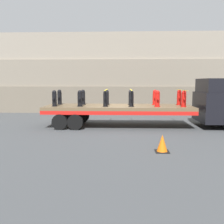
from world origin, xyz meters
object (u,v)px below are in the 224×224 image
at_px(fire_hydrant_black_far_0, 60,97).
at_px(fire_hydrant_black_near_0, 54,99).
at_px(fire_hydrant_black_far_1, 83,97).
at_px(fire_hydrant_red_near_4, 157,99).
at_px(fire_hydrant_black_far_3, 131,97).
at_px(truck_cab, 220,103).
at_px(fire_hydrant_red_far_5, 179,98).
at_px(traffic_cone, 162,144).
at_px(fire_hydrant_red_near_5, 184,99).
at_px(fire_hydrant_black_far_2, 107,97).
at_px(fire_hydrant_black_near_3, 131,99).
at_px(fire_hydrant_black_near_1, 80,99).
at_px(fire_hydrant_black_near_2, 105,99).
at_px(fire_hydrant_red_far_4, 155,97).
at_px(flatbed_trailer, 110,109).

bearing_deg(fire_hydrant_black_far_0, fire_hydrant_black_near_0, -90.00).
relative_size(fire_hydrant_black_far_1, fire_hydrant_red_near_4, 1.00).
bearing_deg(fire_hydrant_black_far_3, fire_hydrant_black_far_1, 180.00).
bearing_deg(truck_cab, fire_hydrant_black_far_3, 173.56).
distance_m(fire_hydrant_black_far_0, fire_hydrant_red_near_4, 5.72).
distance_m(fire_hydrant_red_near_4, fire_hydrant_red_far_5, 1.79).
relative_size(fire_hydrant_black_far_3, traffic_cone, 1.41).
relative_size(truck_cab, fire_hydrant_black_near_0, 3.06).
height_order(fire_hydrant_red_near_4, fire_hydrant_red_near_5, same).
relative_size(fire_hydrant_black_far_0, traffic_cone, 1.41).
bearing_deg(fire_hydrant_black_near_0, fire_hydrant_black_far_2, 21.73).
bearing_deg(truck_cab, fire_hydrant_red_near_4, -171.04).
height_order(fire_hydrant_black_near_0, fire_hydrant_black_near_3, same).
distance_m(fire_hydrant_black_near_1, fire_hydrant_red_far_5, 5.72).
relative_size(fire_hydrant_black_near_3, fire_hydrant_red_far_5, 1.00).
height_order(fire_hydrant_black_far_3, fire_hydrant_red_near_5, same).
xyz_separation_m(fire_hydrant_black_far_3, traffic_cone, (0.97, -5.76, -1.30)).
distance_m(fire_hydrant_black_near_2, fire_hydrant_black_far_2, 1.12).
distance_m(fire_hydrant_black_far_0, fire_hydrant_black_far_3, 4.21).
height_order(fire_hydrant_black_near_1, fire_hydrant_red_far_4, same).
height_order(fire_hydrant_black_far_3, fire_hydrant_red_far_4, same).
bearing_deg(fire_hydrant_red_near_4, fire_hydrant_red_near_5, 0.00).
relative_size(fire_hydrant_black_far_0, fire_hydrant_red_near_5, 1.00).
bearing_deg(fire_hydrant_black_near_0, fire_hydrant_black_far_1, 38.56).
relative_size(truck_cab, fire_hydrant_red_near_4, 3.06).
distance_m(flatbed_trailer, fire_hydrant_red_near_5, 4.06).
bearing_deg(fire_hydrant_black_far_3, fire_hydrant_black_far_2, 180.00).
xyz_separation_m(flatbed_trailer, fire_hydrant_black_far_2, (-0.24, 0.56, 0.64)).
bearing_deg(fire_hydrant_red_near_5, fire_hydrant_black_near_0, 180.00).
xyz_separation_m(fire_hydrant_black_near_1, traffic_cone, (3.77, -4.64, -1.30)).
bearing_deg(fire_hydrant_black_near_1, fire_hydrant_red_far_5, 11.27).
bearing_deg(fire_hydrant_black_far_0, fire_hydrant_black_near_3, -14.88).
bearing_deg(traffic_cone, fire_hydrant_red_near_4, 84.61).
height_order(fire_hydrant_black_near_0, fire_hydrant_black_far_0, same).
distance_m(fire_hydrant_black_near_0, fire_hydrant_red_far_5, 7.10).
distance_m(fire_hydrant_black_far_3, traffic_cone, 5.98).
height_order(fire_hydrant_black_far_1, fire_hydrant_black_near_2, same).
xyz_separation_m(fire_hydrant_black_near_2, fire_hydrant_red_far_5, (4.21, 1.12, 0.00)).
height_order(fire_hydrant_black_near_0, fire_hydrant_red_far_5, same).
bearing_deg(fire_hydrant_black_near_0, fire_hydrant_red_far_4, 11.27).
bearing_deg(flatbed_trailer, fire_hydrant_black_far_0, 169.60).
relative_size(fire_hydrant_black_far_1, fire_hydrant_black_near_3, 1.00).
xyz_separation_m(flatbed_trailer, fire_hydrant_red_far_4, (2.56, 0.56, 0.64)).
height_order(fire_hydrant_black_near_0, fire_hydrant_black_far_2, same).
relative_size(fire_hydrant_black_near_2, fire_hydrant_red_near_5, 1.00).
xyz_separation_m(fire_hydrant_black_far_3, fire_hydrant_red_far_4, (1.40, 0.00, 0.00)).
relative_size(fire_hydrant_black_near_2, fire_hydrant_red_near_4, 1.00).
relative_size(flatbed_trailer, fire_hydrant_red_far_4, 9.31).
height_order(fire_hydrant_black_near_3, fire_hydrant_black_far_3, same).
xyz_separation_m(fire_hydrant_black_near_1, fire_hydrant_red_far_5, (5.61, 1.12, 0.00)).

